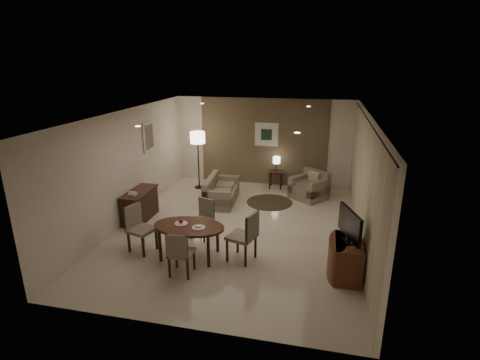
% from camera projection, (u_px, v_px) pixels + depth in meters
% --- Properties ---
extents(room_shell, '(5.50, 7.00, 2.70)m').
position_uv_depth(room_shell, '(242.00, 169.00, 8.78)').
color(room_shell, beige).
rests_on(room_shell, ground).
extents(taupe_accent, '(3.96, 0.03, 2.70)m').
position_uv_depth(taupe_accent, '(263.00, 142.00, 11.64)').
color(taupe_accent, brown).
rests_on(taupe_accent, wall_back).
extents(curtain_wall, '(0.08, 6.70, 2.58)m').
position_uv_depth(curtain_wall, '(362.00, 184.00, 7.85)').
color(curtain_wall, '#C3B698').
rests_on(curtain_wall, wall_right).
extents(curtain_rod, '(0.03, 6.80, 0.03)m').
position_uv_depth(curtain_rod, '(369.00, 121.00, 7.44)').
color(curtain_rod, black).
rests_on(curtain_rod, wall_right).
extents(art_back_frame, '(0.72, 0.03, 0.72)m').
position_uv_depth(art_back_frame, '(267.00, 134.00, 11.52)').
color(art_back_frame, silver).
rests_on(art_back_frame, wall_back).
extents(art_back_canvas, '(0.34, 0.01, 0.34)m').
position_uv_depth(art_back_canvas, '(266.00, 135.00, 11.50)').
color(art_back_canvas, '#1A2F20').
rests_on(art_back_canvas, wall_back).
extents(art_left_frame, '(0.03, 0.60, 0.80)m').
position_uv_depth(art_left_frame, '(149.00, 137.00, 9.93)').
color(art_left_frame, silver).
rests_on(art_left_frame, wall_left).
extents(art_left_canvas, '(0.01, 0.46, 0.64)m').
position_uv_depth(art_left_canvas, '(149.00, 137.00, 9.93)').
color(art_left_canvas, gray).
rests_on(art_left_canvas, wall_left).
extents(downlight_nl, '(0.10, 0.10, 0.01)m').
position_uv_depth(downlight_nl, '(138.00, 126.00, 6.62)').
color(downlight_nl, white).
rests_on(downlight_nl, ceiling).
extents(downlight_nr, '(0.10, 0.10, 0.01)m').
position_uv_depth(downlight_nr, '(297.00, 133.00, 6.03)').
color(downlight_nr, white).
rests_on(downlight_nr, ceiling).
extents(downlight_fl, '(0.10, 0.10, 0.01)m').
position_uv_depth(downlight_fl, '(202.00, 104.00, 9.96)').
color(downlight_fl, white).
rests_on(downlight_fl, ceiling).
extents(downlight_fr, '(0.10, 0.10, 0.01)m').
position_uv_depth(downlight_fr, '(309.00, 106.00, 9.37)').
color(downlight_fr, white).
rests_on(downlight_fr, ceiling).
extents(console_desk, '(0.48, 1.20, 0.75)m').
position_uv_depth(console_desk, '(140.00, 205.00, 9.23)').
color(console_desk, '#442016').
rests_on(console_desk, floor).
extents(telephone, '(0.20, 0.14, 0.09)m').
position_uv_depth(telephone, '(133.00, 193.00, 8.82)').
color(telephone, white).
rests_on(telephone, console_desk).
extents(tv_cabinet, '(0.48, 0.90, 0.70)m').
position_uv_depth(tv_cabinet, '(348.00, 259.00, 6.82)').
color(tv_cabinet, brown).
rests_on(tv_cabinet, floor).
extents(flat_tv, '(0.36, 0.85, 0.60)m').
position_uv_depth(flat_tv, '(350.00, 225.00, 6.61)').
color(flat_tv, black).
rests_on(flat_tv, tv_cabinet).
extents(dining_table, '(1.44, 0.90, 0.67)m').
position_uv_depth(dining_table, '(189.00, 241.00, 7.50)').
color(dining_table, '#442016').
rests_on(dining_table, floor).
extents(chair_near, '(0.43, 0.43, 0.88)m').
position_uv_depth(chair_near, '(181.00, 252.00, 6.86)').
color(chair_near, gray).
rests_on(chair_near, floor).
extents(chair_far, '(0.52, 0.52, 0.86)m').
position_uv_depth(chair_far, '(202.00, 220.00, 8.27)').
color(chair_far, gray).
rests_on(chair_far, floor).
extents(chair_left, '(0.59, 0.59, 0.98)m').
position_uv_depth(chair_left, '(142.00, 229.00, 7.68)').
color(chair_left, gray).
rests_on(chair_left, floor).
extents(chair_right, '(0.62, 0.62, 1.03)m').
position_uv_depth(chair_right, '(241.00, 236.00, 7.33)').
color(chair_right, gray).
rests_on(chair_right, floor).
extents(plate_a, '(0.26, 0.26, 0.02)m').
position_uv_depth(plate_a, '(181.00, 224.00, 7.48)').
color(plate_a, white).
rests_on(plate_a, dining_table).
extents(plate_b, '(0.26, 0.26, 0.02)m').
position_uv_depth(plate_b, '(199.00, 228.00, 7.30)').
color(plate_b, white).
rests_on(plate_b, dining_table).
extents(fruit_apple, '(0.09, 0.09, 0.09)m').
position_uv_depth(fruit_apple, '(181.00, 221.00, 7.47)').
color(fruit_apple, maroon).
rests_on(fruit_apple, plate_a).
extents(napkin, '(0.12, 0.08, 0.03)m').
position_uv_depth(napkin, '(198.00, 226.00, 7.30)').
color(napkin, white).
rests_on(napkin, plate_b).
extents(round_rug, '(1.28, 1.28, 0.01)m').
position_uv_depth(round_rug, '(270.00, 202.00, 10.45)').
color(round_rug, '#433D25').
rests_on(round_rug, floor).
extents(sofa, '(1.57, 0.87, 0.72)m').
position_uv_depth(sofa, '(222.00, 190.00, 10.38)').
color(sofa, gray).
rests_on(sofa, floor).
extents(armchair, '(1.21, 1.20, 0.78)m').
position_uv_depth(armchair, '(309.00, 185.00, 10.64)').
color(armchair, gray).
rests_on(armchair, floor).
extents(side_table, '(0.42, 0.42, 0.54)m').
position_uv_depth(side_table, '(276.00, 179.00, 11.57)').
color(side_table, black).
rests_on(side_table, floor).
extents(table_lamp, '(0.22, 0.22, 0.50)m').
position_uv_depth(table_lamp, '(276.00, 163.00, 11.41)').
color(table_lamp, '#FFEAC1').
rests_on(table_lamp, side_table).
extents(floor_lamp, '(0.44, 0.44, 1.75)m').
position_uv_depth(floor_lamp, '(198.00, 160.00, 11.38)').
color(floor_lamp, '#FFE5B7').
rests_on(floor_lamp, floor).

